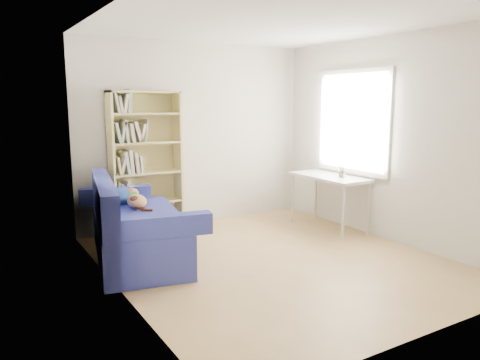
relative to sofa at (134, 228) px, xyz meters
name	(u,v)px	position (x,y,z in m)	size (l,w,h in m)	color
ground	(274,260)	(1.32, -0.91, -0.35)	(4.00, 4.00, 0.00)	#A9824C
room_shell	(282,115)	(1.42, -0.88, 1.28)	(3.54, 4.04, 2.62)	silver
sofa	(134,228)	(0.00, 0.00, 0.00)	(1.26, 2.08, 0.94)	navy
bookshelf	(146,169)	(0.50, 0.92, 0.53)	(0.96, 0.30, 1.92)	#CCBB6E
desk	(329,181)	(2.78, -0.16, 0.32)	(0.54, 1.18, 0.75)	silver
pen_cup	(342,173)	(2.83, -0.36, 0.46)	(0.09, 0.09, 0.16)	white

